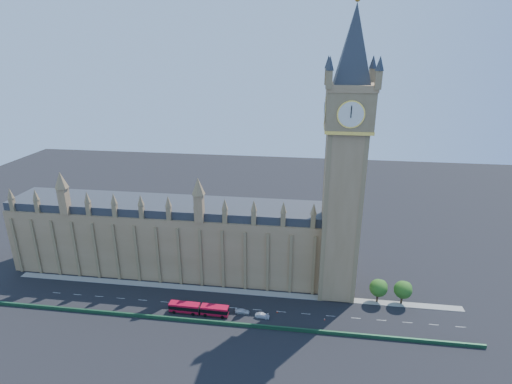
# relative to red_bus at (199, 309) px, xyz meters

# --- Properties ---
(ground) EXTENTS (400.00, 400.00, 0.00)m
(ground) POSITION_rel_red_bus_xyz_m (6.73, 4.53, -1.76)
(ground) COLOR black
(ground) RESTS_ON ground
(palace_westminster) EXTENTS (120.00, 20.00, 28.00)m
(palace_westminster) POSITION_rel_red_bus_xyz_m (-18.27, 26.53, 12.10)
(palace_westminster) COLOR olive
(palace_westminster) RESTS_ON ground
(elizabeth_tower) EXTENTS (20.59, 20.59, 105.00)m
(elizabeth_tower) POSITION_rel_red_bus_xyz_m (44.73, 18.53, 52.80)
(elizabeth_tower) COLOR olive
(elizabeth_tower) RESTS_ON ground
(bridge_parapet) EXTENTS (160.00, 0.60, 1.20)m
(bridge_parapet) POSITION_rel_red_bus_xyz_m (6.73, -4.47, -1.16)
(bridge_parapet) COLOR #1E4C2D
(bridge_parapet) RESTS_ON ground
(kerb_north) EXTENTS (160.00, 3.00, 0.16)m
(kerb_north) POSITION_rel_red_bus_xyz_m (6.73, 14.03, -1.68)
(kerb_north) COLOR gray
(kerb_north) RESTS_ON ground
(tree_east_near) EXTENTS (6.00, 6.00, 8.50)m
(tree_east_near) POSITION_rel_red_bus_xyz_m (58.95, 14.62, 3.88)
(tree_east_near) COLOR #382619
(tree_east_near) RESTS_ON ground
(tree_east_far) EXTENTS (6.00, 6.00, 8.50)m
(tree_east_far) POSITION_rel_red_bus_xyz_m (66.95, 14.62, 3.88)
(tree_east_far) COLOR #382619
(tree_east_far) RESTS_ON ground
(red_bus) EXTENTS (19.72, 3.50, 3.34)m
(red_bus) POSITION_rel_red_bus_xyz_m (0.00, 0.00, 0.00)
(red_bus) COLOR #AF0B28
(red_bus) RESTS_ON ground
(car_grey) EXTENTS (4.56, 2.10, 1.51)m
(car_grey) POSITION_rel_red_bus_xyz_m (7.32, 1.09, -1.00)
(car_grey) COLOR #38393F
(car_grey) RESTS_ON ground
(car_silver) EXTENTS (4.72, 2.06, 1.51)m
(car_silver) POSITION_rel_red_bus_xyz_m (20.81, 0.70, -1.01)
(car_silver) COLOR #B0B1B8
(car_silver) RESTS_ON ground
(car_white) EXTENTS (4.83, 2.03, 1.39)m
(car_white) POSITION_rel_red_bus_xyz_m (14.15, 2.07, -1.06)
(car_white) COLOR silver
(car_white) RESTS_ON ground
(cone_a) EXTENTS (0.52, 0.52, 0.76)m
(cone_a) POSITION_rel_red_bus_xyz_m (20.73, 2.73, -1.39)
(cone_a) COLOR black
(cone_a) RESTS_ON ground
(cone_b) EXTENTS (0.50, 0.50, 0.77)m
(cone_b) POSITION_rel_red_bus_xyz_m (22.51, 2.24, -1.38)
(cone_b) COLOR black
(cone_b) RESTS_ON ground
(cone_c) EXTENTS (0.54, 0.54, 0.69)m
(cone_c) POSITION_rel_red_bus_xyz_m (25.35, 4.00, -1.42)
(cone_c) COLOR black
(cone_c) RESTS_ON ground
(cone_d) EXTENTS (0.49, 0.49, 0.63)m
(cone_d) POSITION_rel_red_bus_xyz_m (40.73, 2.20, -1.45)
(cone_d) COLOR black
(cone_d) RESTS_ON ground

